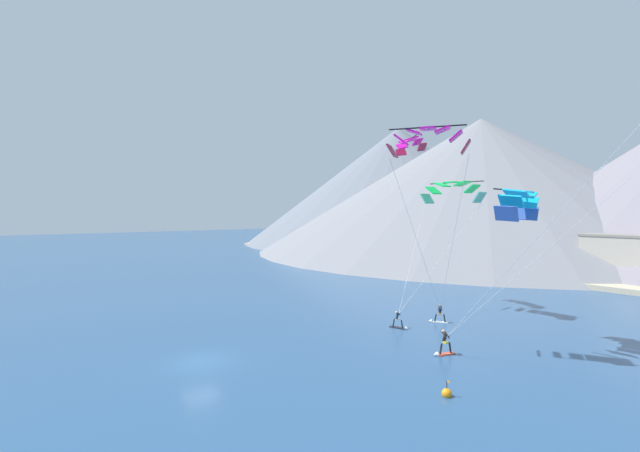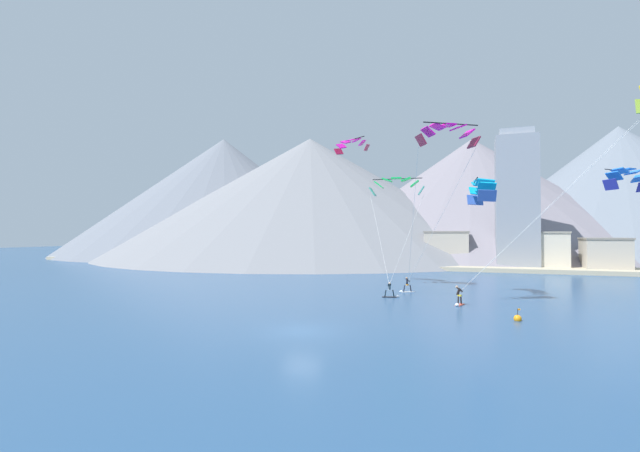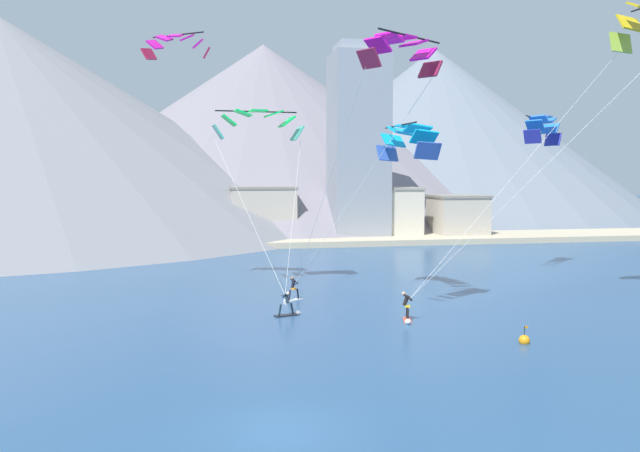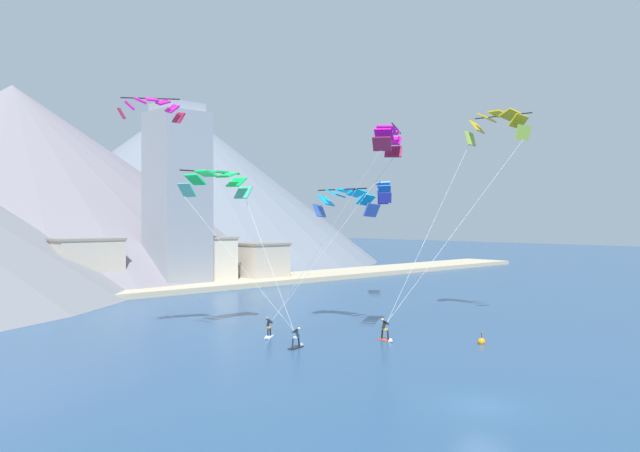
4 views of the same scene
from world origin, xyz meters
TOP-DOWN VIEW (x-y plane):
  - ground_plane at (0.00, 0.00)m, footprint 400.00×400.00m
  - kitesurfer_near_lead at (9.13, 14.03)m, footprint 0.85×1.78m
  - kitesurfer_near_trail at (2.67, 16.80)m, footprint 1.78×0.84m
  - kitesurfer_mid_center at (3.35, 21.08)m, footprint 1.62×1.38m
  - parafoil_kite_near_trail at (1.62, 25.55)m, footprint 6.65×9.78m
  - parafoil_kite_mid_center at (8.33, 13.21)m, footprint 7.46×9.87m
  - parafoil_kite_distant_low_drift at (11.17, 20.34)m, footprint 2.85×6.05m
  - parafoil_kite_distant_mid_solo at (-4.05, 25.74)m, footprint 4.85×2.68m
  - race_marker_buoy at (13.46, 8.49)m, footprint 0.56×0.56m
  - shoreline_strip at (0.00, 55.18)m, footprint 180.00×10.00m
  - shore_building_promenade_mid at (5.16, 59.40)m, footprint 8.37×4.74m
  - mountain_peak_central_summit at (-67.81, 94.75)m, footprint 98.77×98.77m
  - mountain_peak_east_shoulder at (-35.13, 89.74)m, footprint 114.16×114.16m

SIDE VIEW (x-z plane):
  - ground_plane at x=0.00m, z-range 0.00..0.00m
  - race_marker_buoy at x=13.46m, z-range -0.35..0.67m
  - shoreline_strip at x=0.00m, z-range 0.00..0.70m
  - kitesurfer_near_trail at x=2.67m, z-range -0.37..1.23m
  - kitesurfer_mid_center at x=3.35m, z-range -0.37..1.33m
  - kitesurfer_near_lead at x=9.13m, z-range -0.34..1.46m
  - shore_building_promenade_mid at x=5.16m, z-range 0.01..6.91m
  - parafoil_kite_distant_low_drift at x=11.17m, z-range 9.70..12.14m
  - parafoil_kite_near_trail at x=1.62m, z-range 6.35..18.28m
  - parafoil_kite_mid_center at x=8.33m, z-range 7.81..22.53m
  - mountain_peak_east_shoulder at x=-35.13m, z-range 0.00..34.27m
  - parafoil_kite_distant_mid_solo at x=-4.05m, z-range 16.71..18.60m
  - mountain_peak_central_summit at x=-67.81m, z-range 0.00..37.72m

